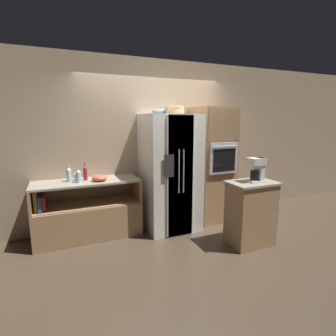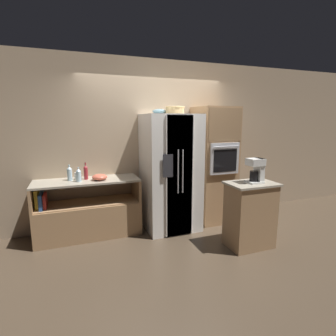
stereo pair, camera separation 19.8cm
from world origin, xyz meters
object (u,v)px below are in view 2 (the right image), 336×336
Objects in this scene: wicker_basket at (175,110)px; mug at (77,176)px; mixing_bowl at (100,177)px; bottle_wide at (79,175)px; bottle_tall at (86,172)px; wall_oven at (214,165)px; coffee_maker at (256,169)px; refrigerator at (170,172)px; bottle_short at (70,173)px; fruit_bowl at (160,112)px.

mug is at bearing 172.83° from wicker_basket.
bottle_wide is at bearing 177.70° from mixing_bowl.
bottle_tall is at bearing 173.20° from wicker_basket.
coffee_maker is (0.03, -1.11, 0.11)m from wall_oven.
wall_oven is 7.71× the size of bottle_tall.
wall_oven is 2.28m from bottle_wide.
mug is (-0.02, 0.14, -0.05)m from bottle_wide.
refrigerator is 1.01m from wicker_basket.
wall_oven is at bearing 4.44° from wicker_basket.
bottle_tall is 0.23m from bottle_short.
wall_oven reaches higher than bottle_tall.
bottle_short is 2.73m from coffee_maker.
coffee_maker reaches higher than mug.
coffee_maker is (2.32, -1.24, 0.17)m from mug.
refrigerator is 7.23× the size of bottle_tall.
bottle_wide is at bearing 177.60° from refrigerator.
wall_oven is 1.22m from wicker_basket.
bottle_tall is at bearing 147.00° from mixing_bowl.
mug is (-0.13, 0.02, -0.06)m from bottle_tall.
wall_oven is at bearing 4.36° from refrigerator.
fruit_bowl is at bearing 2.22° from bottle_wide.
bottle_short is 1.12× the size of bottle_wide.
fruit_bowl is 1.50m from bottle_tall.
mixing_bowl is at bearing -17.65° from bottle_short.
mixing_bowl is (-1.13, 0.05, -0.00)m from refrigerator.
mixing_bowl is at bearing -176.41° from fruit_bowl.
wicker_basket is 0.25m from fruit_bowl.
coffee_maker reaches higher than bottle_short.
wall_oven is at bearing -2.82° from bottle_short.
wicker_basket reaches higher than bottle_short.
coffee_maker is at bearing -28.99° from bottle_tall.
wall_oven is 2.30m from mug.
wall_oven is 8.36× the size of bottle_short.
bottle_tall is 1.08× the size of bottle_short.
bottle_short is (-0.23, 0.01, -0.00)m from bottle_tall.
wall_oven is 1.98m from mixing_bowl.
wicker_basket is 0.91× the size of coffee_maker.
coffee_maker reaches higher than mixing_bowl.
wicker_basket is at bearing -25.43° from fruit_bowl.
bottle_wide is at bearing -82.92° from mug.
refrigerator reaches higher than mixing_bowl.
fruit_bowl is at bearing -2.96° from bottle_short.
refrigerator is at bearing -176.43° from wicker_basket.
fruit_bowl is at bearing 177.39° from wall_oven.
mug reaches higher than mixing_bowl.
bottle_tall is 0.14m from mug.
mug is at bearing 168.74° from bottle_tall.
fruit_bowl is (-0.99, 0.05, 0.92)m from wall_oven.
bottle_short is at bearing -172.76° from mug.
coffee_maker reaches higher than bottle_wide.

